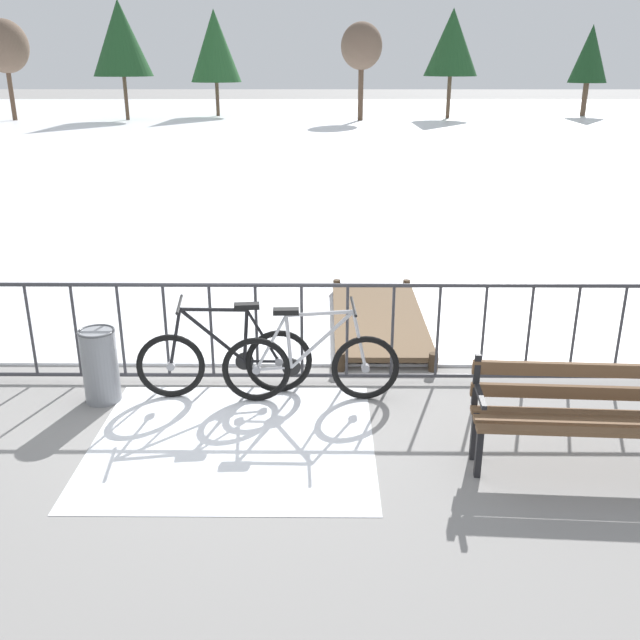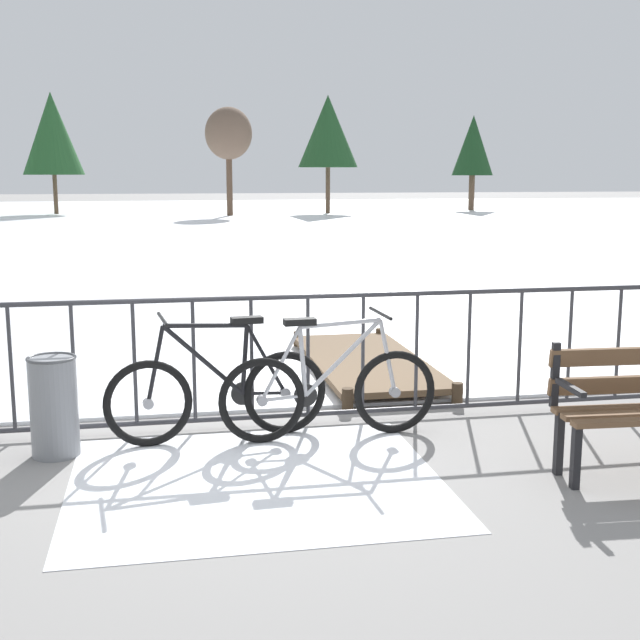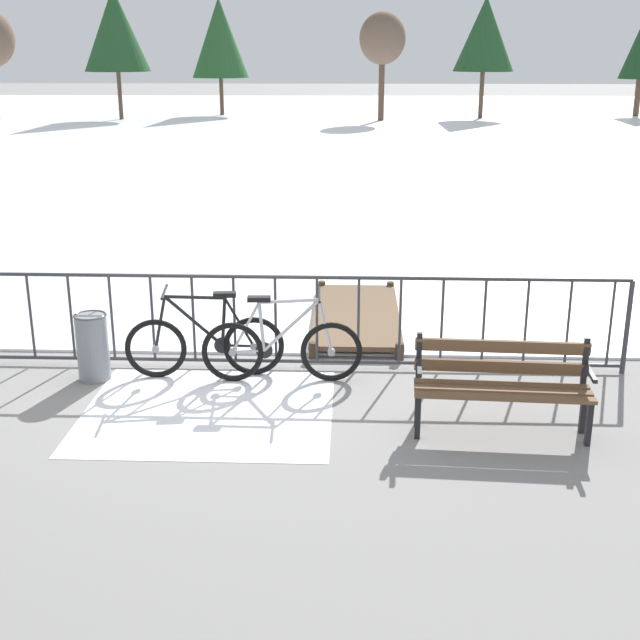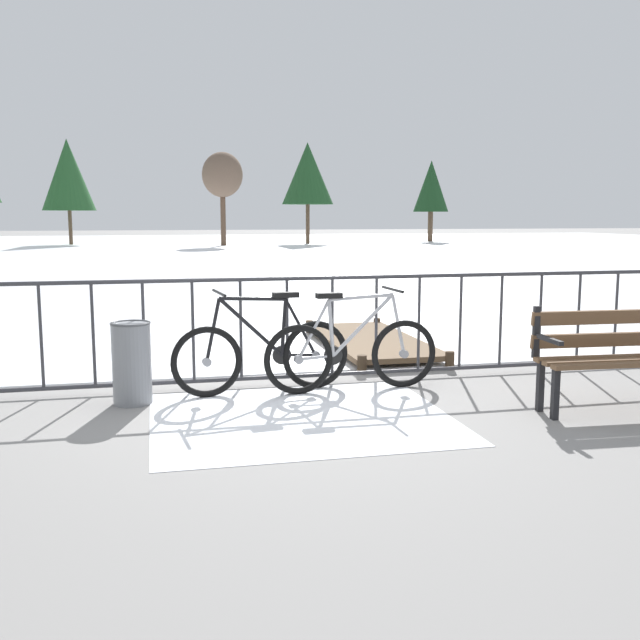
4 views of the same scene
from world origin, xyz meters
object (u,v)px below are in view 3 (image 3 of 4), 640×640
(bicycle_second, at_px, (282,349))
(park_bench, at_px, (502,380))
(trash_bin, at_px, (93,346))
(bicycle_near_railing, at_px, (205,344))

(bicycle_second, relative_size, park_bench, 1.05)
(bicycle_second, height_order, trash_bin, bicycle_second)
(bicycle_near_railing, height_order, trash_bin, bicycle_near_railing)
(bicycle_second, height_order, park_bench, bicycle_second)
(bicycle_second, xyz_separation_m, park_bench, (2.12, -1.14, 0.14))
(park_bench, xyz_separation_m, trash_bin, (-4.15, 1.12, -0.14))
(park_bench, bearing_deg, trash_bin, 164.90)
(bicycle_near_railing, relative_size, park_bench, 1.05)
(bicycle_second, relative_size, trash_bin, 2.34)
(bicycle_second, bearing_deg, bicycle_near_railing, 172.42)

